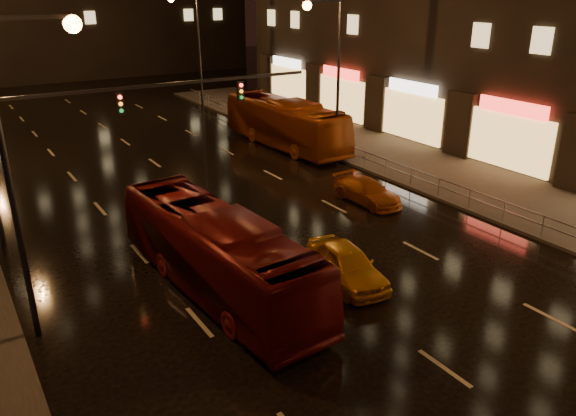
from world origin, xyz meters
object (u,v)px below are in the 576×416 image
at_px(taxi_near, 346,264).
at_px(taxi_far, 367,191).
at_px(bus_red, 216,252).
at_px(bus_curb, 285,123).

bearing_deg(taxi_near, taxi_far, 52.84).
xyz_separation_m(bus_red, taxi_near, (4.29, -2.01, -0.81)).
distance_m(bus_red, taxi_near, 4.81).
distance_m(bus_red, taxi_far, 11.09).
bearing_deg(bus_red, taxi_near, -28.67).
bearing_deg(taxi_near, bus_curb, 72.65).
height_order(bus_red, bus_curb, bus_curb).
relative_size(taxi_near, taxi_far, 1.03).
xyz_separation_m(bus_curb, taxi_near, (-8.23, -17.43, -0.91)).
bearing_deg(bus_curb, taxi_far, -102.50).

